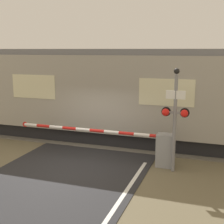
# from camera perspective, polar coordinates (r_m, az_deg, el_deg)

# --- Properties ---
(ground_plane) EXTENTS (80.00, 80.00, 0.00)m
(ground_plane) POSITION_cam_1_polar(r_m,az_deg,el_deg) (10.92, -6.26, -9.75)
(ground_plane) COLOR #6B6047
(track_bed) EXTENTS (36.00, 3.20, 0.13)m
(track_bed) POSITION_cam_1_polar(r_m,az_deg,el_deg) (14.01, -0.10, -4.78)
(track_bed) COLOR #666056
(track_bed) RESTS_ON ground_plane
(train) EXTENTS (20.34, 2.85, 3.94)m
(train) POSITION_cam_1_polar(r_m,az_deg,el_deg) (12.98, 10.86, 2.74)
(train) COLOR black
(train) RESTS_ON ground_plane
(crossing_barrier) EXTENTS (5.92, 0.44, 1.14)m
(crossing_barrier) POSITION_cam_1_polar(r_m,az_deg,el_deg) (10.82, 7.10, -6.25)
(crossing_barrier) COLOR gray
(crossing_barrier) RESTS_ON ground_plane
(signal_post) EXTENTS (0.89, 0.26, 3.35)m
(signal_post) POSITION_cam_1_polar(r_m,az_deg,el_deg) (10.06, 11.44, -0.40)
(signal_post) COLOR gray
(signal_post) RESTS_ON ground_plane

